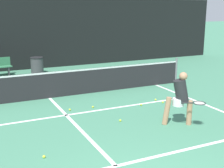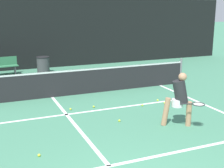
% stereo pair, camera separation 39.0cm
% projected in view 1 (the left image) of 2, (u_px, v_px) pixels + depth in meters
% --- Properties ---
extents(court_baseline_near, '(11.00, 0.10, 0.01)m').
position_uv_depth(court_baseline_near, '(116.00, 166.00, 6.39)').
color(court_baseline_near, white).
rests_on(court_baseline_near, ground).
extents(court_service_line, '(8.25, 0.10, 0.01)m').
position_uv_depth(court_service_line, '(66.00, 115.00, 9.40)').
color(court_service_line, white).
rests_on(court_service_line, ground).
extents(court_center_mark, '(0.10, 5.42, 0.01)m').
position_uv_depth(court_center_mark, '(74.00, 123.00, 8.77)').
color(court_center_mark, white).
rests_on(court_center_mark, ground).
extents(court_sideline_right, '(0.10, 6.42, 0.01)m').
position_uv_depth(court_sideline_right, '(200.00, 102.00, 10.64)').
color(court_sideline_right, white).
rests_on(court_sideline_right, ground).
extents(net, '(11.09, 0.09, 1.07)m').
position_uv_depth(net, '(49.00, 84.00, 11.03)').
color(net, slate).
rests_on(net, ground).
extents(fence_back, '(24.00, 0.06, 3.63)m').
position_uv_depth(fence_back, '(20.00, 35.00, 15.72)').
color(fence_back, black).
rests_on(fence_back, ground).
extents(player_practicing, '(0.99, 0.93, 1.49)m').
position_uv_depth(player_practicing, '(180.00, 97.00, 8.47)').
color(player_practicing, tan).
rests_on(player_practicing, ground).
extents(tennis_ball_scattered_0, '(0.07, 0.07, 0.07)m').
position_uv_depth(tennis_ball_scattered_0, '(44.00, 157.00, 6.73)').
color(tennis_ball_scattered_0, '#D1E033').
rests_on(tennis_ball_scattered_0, ground).
extents(tennis_ball_scattered_2, '(0.07, 0.07, 0.07)m').
position_uv_depth(tennis_ball_scattered_2, '(163.00, 102.00, 10.56)').
color(tennis_ball_scattered_2, '#D1E033').
rests_on(tennis_ball_scattered_2, ground).
extents(tennis_ball_scattered_4, '(0.07, 0.07, 0.07)m').
position_uv_depth(tennis_ball_scattered_4, '(120.00, 120.00, 8.87)').
color(tennis_ball_scattered_4, '#D1E033').
rests_on(tennis_ball_scattered_4, ground).
extents(tennis_ball_scattered_5, '(0.07, 0.07, 0.07)m').
position_uv_depth(tennis_ball_scattered_5, '(183.00, 102.00, 10.59)').
color(tennis_ball_scattered_5, '#D1E033').
rests_on(tennis_ball_scattered_5, ground).
extents(tennis_ball_scattered_6, '(0.07, 0.07, 0.07)m').
position_uv_depth(tennis_ball_scattered_6, '(93.00, 107.00, 10.06)').
color(tennis_ball_scattered_6, '#D1E033').
rests_on(tennis_ball_scattered_6, ground).
extents(tennis_ball_scattered_9, '(0.07, 0.07, 0.07)m').
position_uv_depth(tennis_ball_scattered_9, '(70.00, 110.00, 9.80)').
color(tennis_ball_scattered_9, '#D1E033').
rests_on(tennis_ball_scattered_9, ground).
extents(tennis_ball_scattered_10, '(0.07, 0.07, 0.07)m').
position_uv_depth(tennis_ball_scattered_10, '(141.00, 105.00, 10.28)').
color(tennis_ball_scattered_10, '#D1E033').
rests_on(tennis_ball_scattered_10, ground).
extents(tennis_ball_scattered_11, '(0.07, 0.07, 0.07)m').
position_uv_depth(tennis_ball_scattered_11, '(156.00, 100.00, 10.84)').
color(tennis_ball_scattered_11, '#D1E033').
rests_on(tennis_ball_scattered_11, ground).
extents(trash_bin, '(0.63, 0.63, 0.81)m').
position_uv_depth(trash_bin, '(37.00, 65.00, 15.10)').
color(trash_bin, '#3F3F42').
rests_on(trash_bin, ground).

